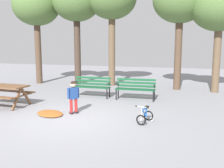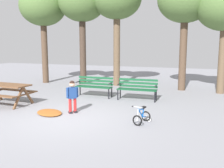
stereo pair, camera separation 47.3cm
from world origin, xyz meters
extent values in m
plane|color=gray|center=(0.00, 0.00, 0.00)|extent=(36.00, 36.00, 0.00)
cube|color=brown|center=(-2.96, 0.87, 0.74)|extent=(1.83, 0.84, 0.05)
cube|color=brown|center=(-2.93, 1.42, 0.45)|extent=(1.81, 0.32, 0.04)
cube|color=brown|center=(-2.19, 0.58, 0.36)|extent=(0.09, 0.57, 0.76)
cube|color=brown|center=(-2.17, 1.08, 0.36)|extent=(0.09, 0.57, 0.76)
cube|color=brown|center=(-2.18, 0.83, 0.42)|extent=(0.13, 1.10, 0.04)
cube|color=#144728|center=(-0.44, 3.39, 0.44)|extent=(1.60, 0.08, 0.03)
cube|color=#144728|center=(-0.44, 3.27, 0.44)|extent=(1.60, 0.08, 0.03)
cube|color=#144728|center=(-0.44, 3.15, 0.44)|extent=(1.60, 0.08, 0.03)
cube|color=#144728|center=(-0.44, 3.03, 0.44)|extent=(1.60, 0.08, 0.03)
cube|color=#144728|center=(-0.44, 3.43, 0.54)|extent=(1.60, 0.05, 0.09)
cube|color=#144728|center=(-0.44, 3.43, 0.67)|extent=(1.60, 0.05, 0.09)
cube|color=#144728|center=(-0.44, 3.43, 0.81)|extent=(1.60, 0.05, 0.09)
cylinder|color=black|center=(0.31, 3.05, 0.22)|extent=(0.05, 0.05, 0.44)
cylinder|color=black|center=(0.31, 3.41, 0.22)|extent=(0.05, 0.05, 0.44)
cube|color=black|center=(0.31, 3.23, 0.62)|extent=(0.04, 0.40, 0.03)
cylinder|color=black|center=(-1.19, 3.05, 0.22)|extent=(0.05, 0.05, 0.44)
cylinder|color=black|center=(-1.19, 3.41, 0.22)|extent=(0.05, 0.05, 0.44)
cube|color=black|center=(-1.19, 3.23, 0.62)|extent=(0.04, 0.40, 0.03)
cube|color=#144728|center=(1.46, 3.38, 0.44)|extent=(1.60, 0.12, 0.03)
cube|color=#144728|center=(1.46, 3.26, 0.44)|extent=(1.60, 0.12, 0.03)
cube|color=#144728|center=(1.46, 3.14, 0.44)|extent=(1.60, 0.12, 0.03)
cube|color=#144728|center=(1.47, 3.02, 0.44)|extent=(1.60, 0.12, 0.03)
cube|color=#144728|center=(1.46, 3.42, 0.54)|extent=(1.60, 0.09, 0.09)
cube|color=#144728|center=(1.46, 3.42, 0.67)|extent=(1.60, 0.09, 0.09)
cube|color=#144728|center=(1.46, 3.42, 0.81)|extent=(1.60, 0.09, 0.09)
cylinder|color=black|center=(2.22, 3.06, 0.22)|extent=(0.05, 0.05, 0.44)
cylinder|color=black|center=(2.21, 3.42, 0.22)|extent=(0.05, 0.05, 0.44)
cube|color=black|center=(2.21, 3.24, 0.62)|extent=(0.05, 0.40, 0.03)
cylinder|color=black|center=(0.72, 3.02, 0.22)|extent=(0.05, 0.05, 0.44)
cylinder|color=black|center=(0.71, 3.38, 0.22)|extent=(0.05, 0.05, 0.44)
cube|color=black|center=(0.71, 3.20, 0.62)|extent=(0.05, 0.40, 0.03)
cylinder|color=red|center=(0.00, 0.70, 0.25)|extent=(0.10, 0.10, 0.49)
cube|color=black|center=(0.00, 0.70, 0.03)|extent=(0.18, 0.17, 0.06)
cylinder|color=red|center=(-0.11, 0.57, 0.25)|extent=(0.10, 0.10, 0.49)
cube|color=black|center=(-0.11, 0.57, 0.03)|extent=(0.18, 0.17, 0.06)
cube|color=navy|center=(-0.05, 0.63, 0.68)|extent=(0.28, 0.29, 0.37)
sphere|color=#E0B28E|center=(-0.05, 0.63, 0.96)|extent=(0.18, 0.18, 0.18)
sphere|color=black|center=(-0.05, 0.63, 0.99)|extent=(0.17, 0.17, 0.17)
cylinder|color=navy|center=(0.06, 0.76, 0.69)|extent=(0.07, 0.07, 0.34)
cylinder|color=navy|center=(-0.17, 0.51, 0.69)|extent=(0.07, 0.07, 0.34)
torus|color=black|center=(2.27, 0.06, 0.15)|extent=(0.30, 0.12, 0.30)
cylinder|color=silver|center=(2.27, 0.06, 0.15)|extent=(0.06, 0.05, 0.04)
torus|color=black|center=(2.41, 0.57, 0.15)|extent=(0.30, 0.12, 0.30)
cylinder|color=silver|center=(2.41, 0.57, 0.15)|extent=(0.06, 0.05, 0.04)
torus|color=white|center=(2.51, 0.54, 0.05)|extent=(0.11, 0.05, 0.11)
torus|color=white|center=(2.30, 0.59, 0.05)|extent=(0.11, 0.05, 0.11)
cylinder|color=blue|center=(2.32, 0.24, 0.32)|extent=(0.11, 0.31, 0.32)
cylinder|color=blue|center=(2.36, 0.39, 0.30)|extent=(0.05, 0.08, 0.27)
cylinder|color=blue|center=(2.38, 0.47, 0.16)|extent=(0.08, 0.20, 0.05)
cylinder|color=silver|center=(2.28, 0.08, 0.31)|extent=(0.05, 0.08, 0.32)
cylinder|color=blue|center=(2.32, 0.26, 0.42)|extent=(0.11, 0.32, 0.05)
cube|color=black|center=(2.36, 0.41, 0.45)|extent=(0.13, 0.19, 0.04)
cylinder|color=silver|center=(2.28, 0.10, 0.52)|extent=(0.33, 0.11, 0.02)
cylinder|color=black|center=(2.44, 0.06, 0.52)|extent=(0.06, 0.05, 0.04)
cylinder|color=black|center=(2.12, 0.15, 0.52)|extent=(0.06, 0.05, 0.04)
ellipsoid|color=#9E5623|center=(-0.74, 0.31, 0.04)|extent=(1.27, 1.18, 0.07)
cylinder|color=brown|center=(-4.75, 6.02, 1.73)|extent=(0.35, 0.35, 3.45)
ellipsoid|color=#517038|center=(-4.75, 6.02, 4.35)|extent=(2.60, 2.60, 2.20)
cylinder|color=#423328|center=(-2.45, 6.32, 1.82)|extent=(0.35, 0.35, 3.65)
ellipsoid|color=#517038|center=(-2.45, 6.32, 4.55)|extent=(2.60, 2.60, 2.20)
cylinder|color=brown|center=(-0.50, 6.48, 1.86)|extent=(0.35, 0.35, 3.73)
cylinder|color=brown|center=(2.97, 6.21, 1.72)|extent=(0.35, 0.35, 3.43)
ellipsoid|color=#517038|center=(2.97, 6.21, 4.33)|extent=(2.60, 2.60, 2.20)
cylinder|color=brown|center=(4.72, 5.93, 1.51)|extent=(0.34, 0.34, 3.01)
ellipsoid|color=#517038|center=(4.72, 5.93, 3.91)|extent=(2.60, 2.60, 2.20)
camera|label=1|loc=(3.45, -6.71, 2.25)|focal=40.64mm
camera|label=2|loc=(3.90, -6.56, 2.25)|focal=40.64mm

